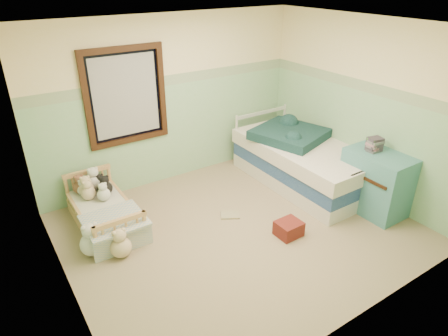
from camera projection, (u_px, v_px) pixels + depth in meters
floor at (240, 230)px, 5.13m from camera, size 4.20×3.60×0.02m
ceiling at (244, 26)px, 3.99m from camera, size 4.20×3.60×0.02m
wall_back at (171, 101)px, 5.90m from camera, size 4.20×0.04×2.50m
wall_front at (370, 212)px, 3.22m from camera, size 4.20×0.04×2.50m
wall_left at (51, 191)px, 3.53m from camera, size 0.04×3.60×2.50m
wall_right at (362, 109)px, 5.59m from camera, size 0.04×3.60×2.50m
wainscot_mint at (174, 133)px, 6.12m from camera, size 4.20×0.01×1.50m
border_strip at (170, 80)px, 5.75m from camera, size 4.20×0.01×0.15m
window_frame at (126, 97)px, 5.44m from camera, size 1.16×0.06×1.36m
window_blinds at (126, 96)px, 5.45m from camera, size 0.92×0.01×1.12m
toddler_bed_frame at (106, 219)px, 5.18m from camera, size 0.66×1.31×0.17m
toddler_mattress at (104, 210)px, 5.12m from camera, size 0.60×1.26×0.12m
patchwork_quilt at (114, 220)px, 4.78m from camera, size 0.71×0.66×0.03m
plush_bed_brown at (80, 187)px, 5.34m from camera, size 0.19×0.19×0.19m
plush_bed_white at (94, 182)px, 5.43m from camera, size 0.22×0.22×0.22m
plush_bed_tan at (88, 193)px, 5.20m from camera, size 0.19×0.19×0.19m
plush_bed_dark at (105, 188)px, 5.32m from camera, size 0.19×0.19×0.19m
plush_floor_cream at (92, 244)px, 4.63m from camera, size 0.28×0.28×0.28m
plush_floor_tan at (121, 247)px, 4.60m from camera, size 0.25×0.25×0.25m
twin_bed_frame at (302, 176)px, 6.21m from camera, size 1.09×2.19×0.22m
twin_boxspring at (303, 163)px, 6.11m from camera, size 1.09×2.19×0.22m
twin_mattress at (304, 151)px, 6.01m from camera, size 1.14×2.23×0.22m
teal_blanket at (289, 134)px, 6.13m from camera, size 1.18×1.22×0.14m
dresser at (376, 182)px, 5.37m from camera, size 0.53×0.86×0.86m
book_stack at (375, 144)px, 5.23m from camera, size 0.21×0.18×0.19m
red_pillow at (289, 229)px, 4.98m from camera, size 0.31×0.27×0.19m
floor_book at (230, 215)px, 5.41m from camera, size 0.32×0.30×0.02m
extra_plush_0 at (104, 194)px, 5.19m from camera, size 0.17×0.17×0.17m
extra_plush_1 at (83, 190)px, 5.31m from camera, size 0.16×0.16×0.16m
extra_plush_2 at (87, 189)px, 5.28m from camera, size 0.20×0.20×0.20m
extra_plush_3 at (101, 184)px, 5.45m from camera, size 0.16×0.16×0.16m
extra_plush_4 at (82, 188)px, 5.35m from camera, size 0.17×0.17×0.17m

